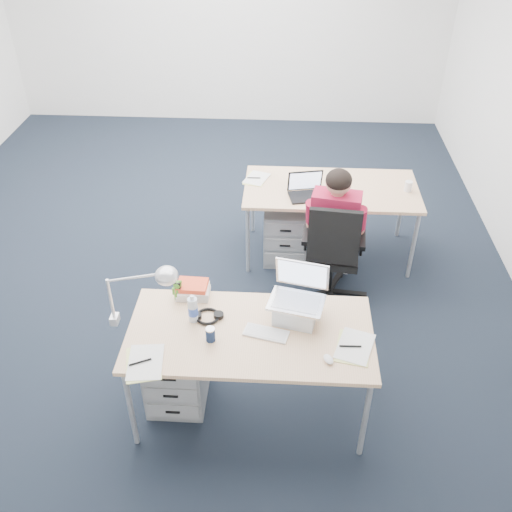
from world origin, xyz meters
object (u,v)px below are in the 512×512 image
(computer_mouse, at_px, (328,359))
(water_bottle, at_px, (193,308))
(drawer_pedestal_far, at_px, (285,231))
(bear_figurine, at_px, (178,289))
(desk_near, at_px, (250,337))
(book_stack, at_px, (193,290))
(office_chair, at_px, (331,271))
(drawer_pedestal_near, at_px, (177,368))
(wireless_keyboard, at_px, (266,333))
(dark_laptop, at_px, (308,186))
(silver_laptop, at_px, (297,297))
(sunglasses, at_px, (290,312))
(can_koozie, at_px, (210,334))
(seated_person, at_px, (335,229))
(desk_lamp, at_px, (132,295))
(cordless_phone, at_px, (178,291))
(desk_far, at_px, (331,192))
(far_cup, at_px, (408,186))
(headphones, at_px, (208,316))

(computer_mouse, bearing_deg, water_bottle, 136.85)
(drawer_pedestal_far, height_order, bear_figurine, bear_figurine)
(desk_near, xyz_separation_m, book_stack, (-0.42, 0.35, 0.10))
(office_chair, relative_size, drawer_pedestal_far, 1.85)
(drawer_pedestal_near, bearing_deg, wireless_keyboard, -8.12)
(computer_mouse, relative_size, dark_laptop, 0.28)
(silver_laptop, xyz_separation_m, sunglasses, (-0.04, 0.04, -0.18))
(wireless_keyboard, height_order, can_koozie, can_koozie)
(drawer_pedestal_near, height_order, wireless_keyboard, wireless_keyboard)
(computer_mouse, bearing_deg, seated_person, 62.01)
(wireless_keyboard, relative_size, desk_lamp, 0.59)
(water_bottle, bearing_deg, sunglasses, 8.73)
(drawer_pedestal_far, bearing_deg, sunglasses, -88.56)
(book_stack, xyz_separation_m, cordless_phone, (-0.09, -0.05, 0.02))
(drawer_pedestal_far, bearing_deg, dark_laptop, -36.37)
(silver_laptop, relative_size, computer_mouse, 4.34)
(desk_far, height_order, computer_mouse, computer_mouse)
(wireless_keyboard, relative_size, book_stack, 1.28)
(drawer_pedestal_near, bearing_deg, desk_far, 58.54)
(desk_near, distance_m, desk_lamp, 0.81)
(sunglasses, bearing_deg, seated_person, 95.48)
(seated_person, xyz_separation_m, bear_figurine, (-1.16, -1.13, 0.19))
(desk_far, distance_m, book_stack, 1.91)
(wireless_keyboard, bearing_deg, computer_mouse, -14.97)
(office_chair, distance_m, can_koozie, 1.67)
(desk_far, xyz_separation_m, cordless_phone, (-1.13, -1.65, 0.12))
(silver_laptop, xyz_separation_m, dark_laptop, (0.10, 1.61, -0.07))
(seated_person, bearing_deg, far_cup, 46.75)
(sunglasses, height_order, desk_lamp, desk_lamp)
(seated_person, distance_m, dark_laptop, 0.47)
(bear_figurine, distance_m, sunglasses, 0.79)
(sunglasses, distance_m, far_cup, 2.04)
(headphones, height_order, desk_lamp, desk_lamp)
(far_cup, bearing_deg, cordless_phone, -138.20)
(office_chair, xyz_separation_m, computer_mouse, (-0.12, -1.49, 0.46))
(computer_mouse, height_order, dark_laptop, dark_laptop)
(headphones, relative_size, water_bottle, 1.03)
(seated_person, xyz_separation_m, cordless_phone, (-1.15, -1.14, 0.19))
(seated_person, distance_m, headphones, 1.62)
(office_chair, bearing_deg, book_stack, -132.61)
(desk_near, distance_m, sunglasses, 0.33)
(computer_mouse, height_order, desk_lamp, desk_lamp)
(desk_lamp, xyz_separation_m, dark_laptop, (1.15, 1.72, -0.13))
(computer_mouse, distance_m, water_bottle, 0.94)
(desk_far, relative_size, computer_mouse, 18.37)
(headphones, bearing_deg, computer_mouse, -30.41)
(dark_laptop, bearing_deg, desk_far, 28.36)
(desk_near, xyz_separation_m, silver_laptop, (0.30, 0.15, 0.24))
(silver_laptop, height_order, bear_figurine, silver_laptop)
(water_bottle, height_order, bear_figurine, water_bottle)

